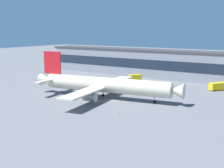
% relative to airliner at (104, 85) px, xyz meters
% --- Properties ---
extents(ground_plane, '(600.00, 600.00, 0.00)m').
position_rel_airliner_xyz_m(ground_plane, '(4.76, -1.38, -5.21)').
color(ground_plane, slate).
extents(terminal_building, '(161.79, 15.00, 14.94)m').
position_rel_airliner_xyz_m(terminal_building, '(4.76, 59.06, 2.28)').
color(terminal_building, gray).
rests_on(terminal_building, ground_plane).
extents(airliner, '(59.54, 51.10, 17.08)m').
position_rel_airliner_xyz_m(airliner, '(0.00, 0.00, 0.00)').
color(airliner, beige).
rests_on(airliner, ground_plane).
extents(follow_me_car, '(4.44, 4.47, 1.85)m').
position_rel_airliner_xyz_m(follow_me_car, '(-17.87, 38.11, -4.12)').
color(follow_me_car, red).
rests_on(follow_me_car, ground_plane).
extents(stair_truck, '(5.53, 6.24, 3.55)m').
position_rel_airliner_xyz_m(stair_truck, '(-9.13, 39.66, -3.23)').
color(stair_truck, yellow).
rests_on(stair_truck, ground_plane).
extents(fuel_truck, '(7.03, 8.53, 3.35)m').
position_rel_airliner_xyz_m(fuel_truck, '(31.75, 40.36, -3.33)').
color(fuel_truck, yellow).
rests_on(fuel_truck, ground_plane).
extents(traffic_cone_0, '(0.44, 0.44, 0.55)m').
position_rel_airliner_xyz_m(traffic_cone_0, '(-14.38, -12.04, -4.94)').
color(traffic_cone_0, '#F2590C').
rests_on(traffic_cone_0, ground_plane).
extents(traffic_cone_1, '(0.48, 0.48, 0.60)m').
position_rel_airliner_xyz_m(traffic_cone_1, '(17.34, -16.18, -4.91)').
color(traffic_cone_1, '#F2590C').
rests_on(traffic_cone_1, ground_plane).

